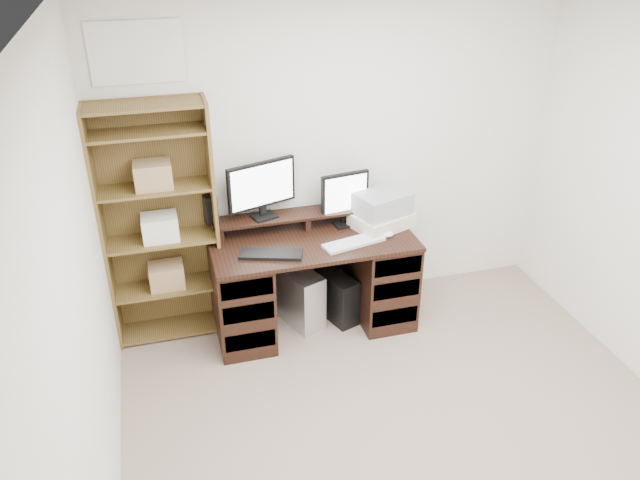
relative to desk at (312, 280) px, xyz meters
name	(u,v)px	position (x,y,z in m)	size (l,w,h in m)	color
room	(455,294)	(0.28, -1.64, 0.86)	(3.54, 4.04, 2.54)	gray
desk	(312,280)	(0.00, 0.00, 0.00)	(1.50, 0.70, 0.75)	black
riser_shelf	(305,215)	(0.00, 0.21, 0.45)	(1.40, 0.22, 0.12)	black
monitor_wide	(262,187)	(-0.32, 0.22, 0.72)	(0.52, 0.21, 0.43)	black
monitor_small	(345,197)	(0.30, 0.17, 0.59)	(0.38, 0.16, 0.42)	black
speaker	(211,209)	(-0.70, 0.22, 0.59)	(0.09, 0.09, 0.22)	black
keyboard_black	(271,254)	(-0.34, -0.17, 0.37)	(0.43, 0.14, 0.02)	black
keyboard_white	(354,243)	(0.27, -0.16, 0.37)	(0.47, 0.14, 0.02)	silver
mouse	(387,234)	(0.54, -0.12, 0.38)	(0.10, 0.07, 0.04)	white
printer	(382,220)	(0.56, 0.06, 0.41)	(0.43, 0.32, 0.11)	beige
basket	(382,204)	(0.56, 0.06, 0.55)	(0.39, 0.28, 0.17)	#93989D
tower_silver	(298,296)	(-0.10, 0.06, -0.16)	(0.20, 0.46, 0.46)	silver
tower_black	(337,297)	(0.20, 0.02, -0.20)	(0.29, 0.42, 0.39)	black
bookshelf	(160,223)	(-1.07, 0.21, 0.53)	(0.80, 0.30, 1.80)	brown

